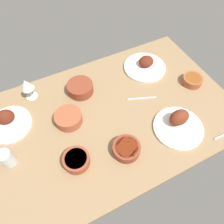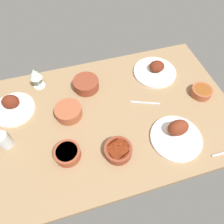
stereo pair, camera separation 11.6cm
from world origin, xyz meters
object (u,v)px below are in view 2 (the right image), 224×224
at_px(bowl_sauce, 118,150).
at_px(plate_far_side, 155,70).
at_px(plate_near_viewer, 12,106).
at_px(water_tumbler, 4,140).
at_px(bowl_soup, 201,92).
at_px(bowl_onions, 67,153).
at_px(wine_glass, 35,75).
at_px(spoon_loose, 145,103).
at_px(bowl_cream, 69,111).
at_px(plate_center_main, 177,134).
at_px(bowl_pasta, 86,84).

bearing_deg(bowl_sauce, plate_far_side, -130.48).
relative_size(plate_near_viewer, water_tumbler, 2.56).
bearing_deg(bowl_soup, bowl_onions, 11.22).
distance_m(wine_glass, spoon_loose, 0.67).
bearing_deg(bowl_cream, plate_far_side, -163.88).
distance_m(plate_near_viewer, bowl_onions, 0.45).
bearing_deg(plate_center_main, bowl_onions, -5.48).
bearing_deg(bowl_cream, plate_center_main, 150.23).
bearing_deg(plate_center_main, bowl_sauce, 0.29).
distance_m(bowl_pasta, spoon_loose, 0.38).
bearing_deg(plate_near_viewer, spoon_loose, 166.76).
bearing_deg(bowl_soup, bowl_pasta, -20.72).
bearing_deg(bowl_cream, bowl_onions, 78.94).
distance_m(bowl_sauce, spoon_loose, 0.35).
bearing_deg(wine_glass, plate_center_main, 139.47).
bearing_deg(bowl_sauce, plate_center_main, -179.71).
bearing_deg(bowl_onions, spoon_loose, -158.18).
height_order(bowl_sauce, water_tumbler, water_tumbler).
distance_m(bowl_onions, bowl_cream, 0.25).
height_order(plate_center_main, bowl_onions, plate_center_main).
bearing_deg(bowl_soup, plate_near_viewer, -10.61).
xyz_separation_m(plate_center_main, bowl_sauce, (0.32, 0.00, -0.00)).
distance_m(plate_far_side, spoon_loose, 0.27).
bearing_deg(bowl_cream, wine_glass, -62.02).
height_order(wine_glass, spoon_loose, wine_glass).
xyz_separation_m(bowl_onions, bowl_soup, (-0.84, -0.17, -0.00)).
height_order(plate_far_side, wine_glass, wine_glass).
distance_m(bowl_pasta, bowl_soup, 0.70).
xyz_separation_m(bowl_pasta, bowl_onions, (0.18, 0.41, -0.01)).
xyz_separation_m(plate_center_main, plate_far_side, (-0.08, -0.47, -0.01)).
xyz_separation_m(plate_near_viewer, bowl_cream, (-0.30, 0.13, 0.01)).
height_order(plate_center_main, wine_glass, wine_glass).
relative_size(plate_center_main, bowl_cream, 1.81).
xyz_separation_m(bowl_sauce, water_tumbler, (0.54, -0.20, 0.02)).
distance_m(plate_near_viewer, bowl_cream, 0.33).
relative_size(plate_near_viewer, spoon_loose, 1.37).
distance_m(bowl_onions, wine_glass, 0.52).
distance_m(bowl_cream, water_tumbler, 0.35).
xyz_separation_m(plate_far_side, bowl_soup, (-0.19, 0.25, 0.01)).
bearing_deg(water_tumbler, plate_near_viewer, -99.65).
height_order(bowl_pasta, spoon_loose, bowl_pasta).
bearing_deg(wine_glass, bowl_cream, 117.98).
relative_size(plate_far_side, spoon_loose, 1.58).
height_order(water_tumbler, spoon_loose, water_tumbler).
height_order(bowl_pasta, wine_glass, wine_glass).
bearing_deg(wine_glass, bowl_soup, 159.80).
bearing_deg(bowl_sauce, bowl_cream, -56.50).
bearing_deg(plate_far_side, water_tumbler, 15.84).
height_order(bowl_onions, water_tumbler, water_tumbler).
xyz_separation_m(wine_glass, spoon_loose, (-0.58, 0.31, -0.10)).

